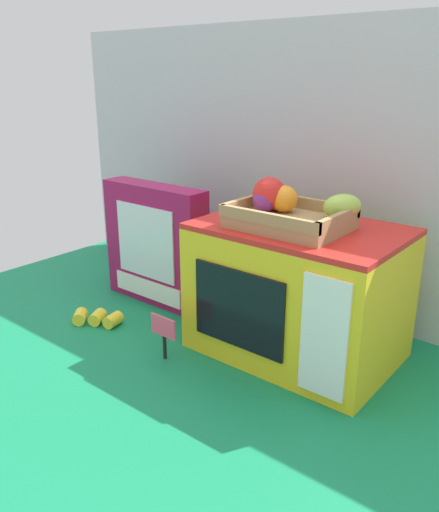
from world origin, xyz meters
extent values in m
plane|color=#147A4C|center=(0.00, 0.00, 0.00)|extent=(1.70, 1.70, 0.00)
cube|color=#B7BABF|center=(0.00, 0.27, 0.36)|extent=(1.61, 0.03, 0.71)
cube|color=yellow|center=(0.12, 0.03, 0.14)|extent=(0.42, 0.29, 0.28)
cube|color=red|center=(0.12, 0.03, 0.29)|extent=(0.42, 0.29, 0.01)
cube|color=black|center=(0.07, -0.12, 0.14)|extent=(0.22, 0.01, 0.17)
cube|color=white|center=(0.27, -0.12, 0.14)|extent=(0.09, 0.01, 0.23)
cube|color=#A37F51|center=(0.11, 0.00, 0.30)|extent=(0.23, 0.17, 0.02)
cube|color=#A37F51|center=(0.11, -0.08, 0.33)|extent=(0.23, 0.01, 0.02)
cube|color=#A37F51|center=(0.11, 0.08, 0.33)|extent=(0.23, 0.01, 0.02)
cube|color=#A37F51|center=(0.00, 0.00, 0.33)|extent=(0.01, 0.17, 0.02)
cube|color=#A37F51|center=(0.22, 0.00, 0.33)|extent=(0.01, 0.17, 0.02)
ellipsoid|color=#9EC647|center=(0.20, 0.05, 0.34)|extent=(0.09, 0.09, 0.05)
sphere|color=red|center=(0.05, 0.02, 0.35)|extent=(0.07, 0.07, 0.07)
sphere|color=#72287F|center=(0.05, 0.00, 0.34)|extent=(0.05, 0.05, 0.05)
sphere|color=orange|center=(0.08, 0.02, 0.34)|extent=(0.06, 0.06, 0.06)
cube|color=#99144C|center=(-0.32, 0.03, 0.16)|extent=(0.32, 0.07, 0.32)
cube|color=silver|center=(-0.32, -0.01, 0.18)|extent=(0.20, 0.00, 0.19)
cube|color=white|center=(-0.32, -0.01, 0.04)|extent=(0.24, 0.00, 0.05)
cylinder|color=black|center=(-0.08, -0.18, 0.03)|extent=(0.01, 0.01, 0.06)
cube|color=#F44C6B|center=(-0.08, -0.18, 0.08)|extent=(0.07, 0.00, 0.05)
cylinder|color=yellow|center=(-0.29, -0.15, 0.02)|extent=(0.04, 0.05, 0.03)
cylinder|color=yellow|center=(-0.33, -0.17, 0.02)|extent=(0.05, 0.05, 0.03)
cylinder|color=yellow|center=(-0.37, -0.19, 0.02)|extent=(0.05, 0.05, 0.03)
camera|label=1|loc=(0.65, -0.89, 0.59)|focal=36.81mm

